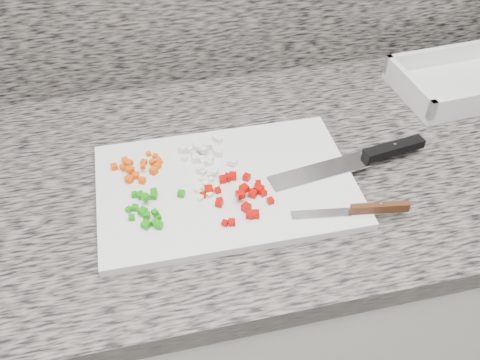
# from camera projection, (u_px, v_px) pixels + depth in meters

# --- Properties ---
(cabinet) EXTENTS (3.92, 0.62, 0.86)m
(cabinet) POSITION_uv_depth(u_px,v_px,m) (249.00, 308.00, 1.30)
(cabinet) COLOR silver
(cabinet) RESTS_ON ground
(countertop) EXTENTS (3.96, 0.64, 0.04)m
(countertop) POSITION_uv_depth(u_px,v_px,m) (252.00, 171.00, 0.99)
(countertop) COLOR #655F59
(countertop) RESTS_ON cabinet
(cutting_board) EXTENTS (0.44, 0.30, 0.01)m
(cutting_board) POSITION_uv_depth(u_px,v_px,m) (226.00, 186.00, 0.92)
(cutting_board) COLOR silver
(cutting_board) RESTS_ON countertop
(carrot_pile) EXTENTS (0.09, 0.08, 0.02)m
(carrot_pile) POSITION_uv_depth(u_px,v_px,m) (138.00, 168.00, 0.93)
(carrot_pile) COLOR #DE4604
(carrot_pile) RESTS_ON cutting_board
(onion_pile) EXTENTS (0.10, 0.11, 0.02)m
(onion_pile) POSITION_uv_depth(u_px,v_px,m) (204.00, 154.00, 0.96)
(onion_pile) COLOR silver
(onion_pile) RESTS_ON cutting_board
(green_pepper_pile) EXTENTS (0.10, 0.09, 0.02)m
(green_pepper_pile) POSITION_uv_depth(u_px,v_px,m) (149.00, 208.00, 0.86)
(green_pepper_pile) COLOR #177F0B
(green_pepper_pile) RESTS_ON cutting_board
(red_pepper_pile) EXTENTS (0.12, 0.12, 0.02)m
(red_pepper_pile) POSITION_uv_depth(u_px,v_px,m) (240.00, 194.00, 0.88)
(red_pepper_pile) COLOR #AE0702
(red_pepper_pile) RESTS_ON cutting_board
(garlic_pile) EXTENTS (0.05, 0.06, 0.01)m
(garlic_pile) POSITION_uv_depth(u_px,v_px,m) (207.00, 189.00, 0.90)
(garlic_pile) COLOR #F9F0C0
(garlic_pile) RESTS_ON cutting_board
(chef_knife) EXTENTS (0.31, 0.08, 0.02)m
(chef_knife) POSITION_uv_depth(u_px,v_px,m) (369.00, 156.00, 0.96)
(chef_knife) COLOR silver
(chef_knife) RESTS_ON cutting_board
(paring_knife) EXTENTS (0.19, 0.04, 0.02)m
(paring_knife) POSITION_uv_depth(u_px,v_px,m) (365.00, 209.00, 0.86)
(paring_knife) COLOR silver
(paring_knife) RESTS_ON cutting_board
(tray) EXTENTS (0.27, 0.20, 0.05)m
(tray) POSITION_uv_depth(u_px,v_px,m) (459.00, 83.00, 1.13)
(tray) COLOR silver
(tray) RESTS_ON countertop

